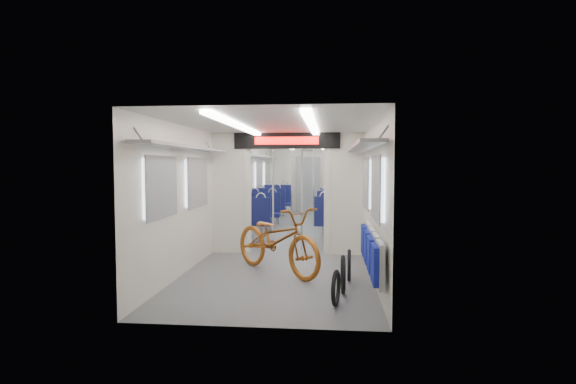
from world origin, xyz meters
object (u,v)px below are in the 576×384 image
Objects in this scene: bike_hoop_c at (349,267)px; seat_bay_far_right at (334,203)px; bike_hoop_a at (336,290)px; seat_bay_near_right at (335,212)px; stanchion_near_right at (302,192)px; stanchion_far_right at (313,185)px; seat_bay_near_left at (258,213)px; stanchion_near_left at (273,191)px; flip_bench at (371,251)px; stanchion_far_left at (292,185)px; seat_bay_far_left at (274,201)px; bike_hoop_b at (343,276)px; bicycle at (277,240)px.

seat_bay_far_right is (-0.16, 7.29, 0.31)m from bike_hoop_c.
seat_bay_near_right is (0.04, 5.53, 0.36)m from bike_hoop_a.
stanchion_near_right is 3.39m from stanchion_far_right.
seat_bay_near_left is 0.89× the size of stanchion_near_left.
bike_hoop_c is 7.30m from seat_bay_far_right.
stanchion_far_left is (-1.58, 6.24, 0.57)m from flip_bench.
bike_hoop_a is at bearing -90.42° from seat_bay_near_right.
stanchion_near_left is at bearing -82.88° from seat_bay_far_left.
bike_hoop_b is 0.22× the size of seat_bay_far_left.
flip_bench is 4.76× the size of bike_hoop_a.
seat_bay_near_right reaches higher than seat_bay_near_left.
bike_hoop_b is 0.22× the size of stanchion_far_right.
bike_hoop_c is 4.36m from seat_bay_near_right.
flip_bench is 0.91× the size of stanchion_far_left.
bike_hoop_c is at bearing -87.84° from seat_bay_near_right.
seat_bay_near_left is at bearing 111.71° from bike_hoop_b.
stanchion_far_right is (1.29, 1.59, 0.61)m from seat_bay_near_left.
seat_bay_far_right is 0.84× the size of stanchion_near_right.
seat_bay_near_left is 2.14m from stanchion_far_right.
bicycle is at bearing -76.27° from seat_bay_near_left.
stanchion_far_left is (-0.21, 5.17, 0.62)m from bicycle.
bike_hoop_a is at bearing -130.60° from flip_bench.
seat_bay_far_right is 0.84× the size of stanchion_far_left.
stanchion_near_left is (-1.27, 4.03, 0.95)m from bike_hoop_a.
bike_hoop_a is 5.71m from seat_bay_near_left.
stanchion_near_right reaches higher than seat_bay_far_right.
stanchion_near_left is at bearing 111.58° from bike_hoop_b.
seat_bay_near_left is at bearing 108.72° from bike_hoop_a.
stanchion_near_left is at bearing -131.08° from seat_bay_near_right.
stanchion_near_right is at bearing -56.55° from seat_bay_near_left.
stanchion_near_left reaches higher than seat_bay_near_left.
seat_bay_near_left reaches higher than bike_hoop_c.
stanchion_near_right is at bearing -109.33° from seat_bay_near_right.
stanchion_far_left is (-1.16, 1.24, 0.60)m from seat_bay_near_right.
bike_hoop_b is 1.09× the size of bike_hoop_c.
bike_hoop_b is 0.22× the size of stanchion_far_left.
stanchion_near_right is at bearing 109.76° from flip_bench.
stanchion_near_left is (-0.37, 2.42, 0.62)m from bicycle.
seat_bay_far_right reaches higher than bike_hoop_a.
bike_hoop_a is 0.19× the size of stanchion_near_right.
bike_hoop_c is at bearing -70.66° from stanchion_near_right.
bicycle is 0.87× the size of stanchion_far_left.
seat_bay_far_left is at bearing 97.12° from stanchion_near_left.
bike_hoop_a is at bearing -80.64° from stanchion_far_left.
seat_bay_far_left is (-1.93, 7.92, 0.34)m from bike_hoop_b.
seat_bay_near_right is (1.87, 0.14, 0.01)m from seat_bay_near_left.
bike_hoop_a is 3.77m from stanchion_near_right.
seat_bay_far_left is 5.05m from stanchion_near_right.
bike_hoop_c is 0.20× the size of stanchion_near_left.
bike_hoop_b is 7.94m from seat_bay_far_right.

